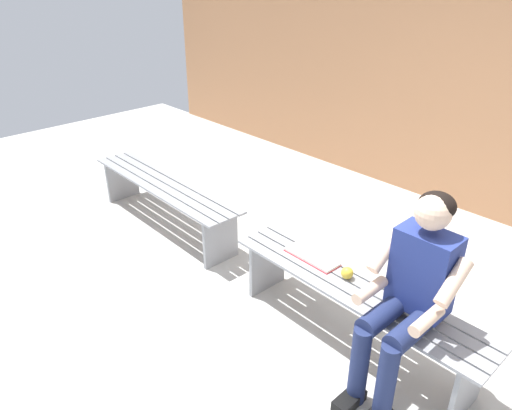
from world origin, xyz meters
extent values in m
cube|color=#B2B2AD|center=(1.11, 1.00, -0.02)|extent=(10.00, 7.00, 0.04)
cube|color=#B27A51|center=(0.50, -2.59, 1.58)|extent=(9.50, 0.24, 3.17)
cube|color=gray|center=(0.00, -0.15, 0.46)|extent=(1.89, 0.12, 0.02)
cube|color=gray|center=(0.00, -0.05, 0.46)|extent=(1.89, 0.12, 0.02)
cube|color=gray|center=(0.00, 0.05, 0.46)|extent=(1.89, 0.12, 0.02)
cube|color=gray|center=(0.00, 0.15, 0.46)|extent=(1.89, 0.12, 0.02)
cube|color=gray|center=(-0.82, 0.01, 0.22)|extent=(0.04, 0.36, 0.45)
cube|color=gray|center=(0.82, -0.01, 0.22)|extent=(0.04, 0.36, 0.45)
cube|color=gray|center=(2.23, -0.15, 0.46)|extent=(1.96, 0.12, 0.02)
cube|color=gray|center=(2.23, -0.05, 0.46)|extent=(1.96, 0.12, 0.02)
cube|color=gray|center=(2.23, 0.05, 0.46)|extent=(1.96, 0.12, 0.02)
cube|color=gray|center=(2.23, 0.15, 0.46)|extent=(1.96, 0.12, 0.02)
cube|color=gray|center=(1.37, 0.01, 0.22)|extent=(0.04, 0.36, 0.45)
cube|color=gray|center=(3.09, -0.01, 0.22)|extent=(0.04, 0.36, 0.45)
cube|color=navy|center=(-0.43, -0.02, 0.79)|extent=(0.34, 0.20, 0.50)
sphere|color=beige|center=(-0.43, -0.01, 1.17)|extent=(0.20, 0.20, 0.20)
ellipsoid|color=black|center=(-0.43, -0.04, 1.20)|extent=(0.20, 0.19, 0.15)
cylinder|color=navy|center=(-0.52, 0.18, 0.54)|extent=(0.13, 0.40, 0.13)
cylinder|color=navy|center=(-0.34, 0.18, 0.54)|extent=(0.13, 0.40, 0.13)
cylinder|color=navy|center=(-0.52, 0.38, 0.27)|extent=(0.11, 0.11, 0.54)
cylinder|color=navy|center=(-0.34, 0.38, 0.27)|extent=(0.11, 0.11, 0.54)
cube|color=black|center=(-0.34, 0.44, 0.04)|extent=(0.10, 0.22, 0.07)
cylinder|color=beige|center=(-0.64, 0.06, 0.86)|extent=(0.08, 0.28, 0.23)
cylinder|color=beige|center=(-0.61, 0.22, 0.68)|extent=(0.07, 0.26, 0.07)
cylinder|color=beige|center=(-0.22, 0.06, 0.86)|extent=(0.08, 0.28, 0.23)
cylinder|color=beige|center=(-0.25, 0.22, 0.68)|extent=(0.07, 0.26, 0.07)
sphere|color=gold|center=(0.08, -0.03, 0.51)|extent=(0.08, 0.08, 0.08)
cube|color=white|center=(0.30, -0.04, 0.48)|extent=(0.20, 0.15, 0.02)
cube|color=white|center=(0.51, -0.04, 0.48)|extent=(0.20, 0.15, 0.02)
cube|color=red|center=(0.40, -0.04, 0.47)|extent=(0.41, 0.16, 0.01)
camera|label=1|loc=(-1.46, 2.24, 2.38)|focal=34.27mm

